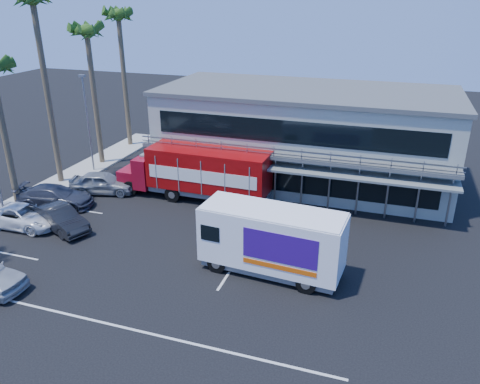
% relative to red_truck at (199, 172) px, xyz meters
% --- Properties ---
extents(ground, '(120.00, 120.00, 0.00)m').
position_rel_red_truck_xyz_m(ground, '(3.39, -8.51, -2.11)').
color(ground, black).
rests_on(ground, ground).
extents(building, '(22.40, 12.00, 7.30)m').
position_rel_red_truck_xyz_m(building, '(6.39, 6.42, 1.55)').
color(building, '#A0A497').
rests_on(building, ground).
extents(curb_strip, '(3.00, 32.00, 0.16)m').
position_rel_red_truck_xyz_m(curb_strip, '(-11.61, -2.51, -2.03)').
color(curb_strip, '#A5A399').
rests_on(curb_strip, ground).
extents(palm_d, '(2.80, 2.80, 14.75)m').
position_rel_red_truck_xyz_m(palm_d, '(-11.81, -0.51, 10.69)').
color(palm_d, brown).
rests_on(palm_d, ground).
extents(palm_e, '(2.80, 2.80, 12.25)m').
position_rel_red_truck_xyz_m(palm_e, '(-11.31, 4.49, 8.46)').
color(palm_e, brown).
rests_on(palm_e, ground).
extents(palm_f, '(2.80, 2.80, 13.25)m').
position_rel_red_truck_xyz_m(palm_f, '(-11.71, 9.99, 9.36)').
color(palm_f, brown).
rests_on(palm_f, ground).
extents(light_pole_far, '(0.50, 0.25, 8.09)m').
position_rel_red_truck_xyz_m(light_pole_far, '(-10.81, 2.49, 2.39)').
color(light_pole_far, gray).
rests_on(light_pole_far, ground).
extents(red_truck, '(11.43, 2.94, 3.83)m').
position_rel_red_truck_xyz_m(red_truck, '(0.00, 0.00, 0.00)').
color(red_truck, maroon).
rests_on(red_truck, ground).
extents(white_van, '(7.72, 3.17, 3.69)m').
position_rel_red_truck_xyz_m(white_van, '(7.51, -7.95, -0.15)').
color(white_van, white).
rests_on(white_van, ground).
extents(parked_car_b, '(4.85, 3.24, 1.51)m').
position_rel_red_truck_xyz_m(parked_car_b, '(-6.50, -7.31, -1.35)').
color(parked_car_b, black).
rests_on(parked_car_b, ground).
extents(parked_car_c, '(5.21, 2.52, 1.43)m').
position_rel_red_truck_xyz_m(parked_car_c, '(-9.11, -7.71, -1.39)').
color(parked_car_c, white).
rests_on(parked_car_c, ground).
extents(parked_car_d, '(5.63, 3.17, 1.54)m').
position_rel_red_truck_xyz_m(parked_car_d, '(-9.11, -4.51, -1.34)').
color(parked_car_d, '#313442').
rests_on(parked_car_d, ground).
extents(parked_car_e, '(5.19, 3.11, 1.65)m').
position_rel_red_truck_xyz_m(parked_car_e, '(-7.33, -1.31, -1.28)').
color(parked_car_e, gray).
rests_on(parked_car_e, ground).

